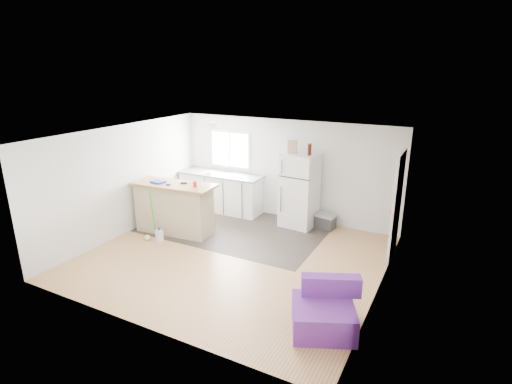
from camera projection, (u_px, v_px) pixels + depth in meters
room at (233, 199)px, 7.47m from camera, size 5.51×5.01×2.41m
vinyl_zone at (234, 228)px, 9.21m from camera, size 4.05×2.50×0.00m
window at (230, 149)px, 10.15m from camera, size 1.18×0.06×0.98m
interior_door at (397, 206)px, 7.63m from camera, size 0.11×0.92×2.10m
ceiling_fixture at (213, 125)px, 8.66m from camera, size 0.30×0.30×0.07m
kitchen_cabinets at (221, 192)px, 10.23m from camera, size 2.21×0.72×1.27m
peninsula at (174, 208)px, 8.85m from camera, size 1.90×0.87×1.14m
refrigerator at (299, 190)px, 9.15m from camera, size 0.81×0.77×1.71m
cooler at (325, 221)px, 9.16m from camera, size 0.50×0.38×0.35m
purple_seat at (324, 312)px, 5.63m from camera, size 1.11×1.11×0.70m
cleaner_jug at (159, 236)px, 8.47m from camera, size 0.16×0.12×0.31m
mop at (149, 230)px, 8.53m from camera, size 0.26×0.31×1.14m
red_cup at (195, 184)px, 8.42m from camera, size 0.09×0.09×0.12m
blue_tray at (158, 182)px, 8.74m from camera, size 0.33×0.26×0.04m
tool_a at (184, 183)px, 8.66m from camera, size 0.15×0.10×0.03m
tool_b at (168, 185)px, 8.55m from camera, size 0.11×0.08×0.03m
cardboard_box at (292, 147)px, 8.88m from camera, size 0.21×0.13×0.30m
bottle_left at (309, 150)px, 8.67m from camera, size 0.09×0.09×0.25m
bottle_right at (310, 149)px, 8.76m from camera, size 0.09×0.09×0.25m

